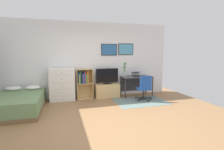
{
  "coord_description": "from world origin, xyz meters",
  "views": [
    {
      "loc": [
        -0.96,
        -3.76,
        1.63
      ],
      "look_at": [
        0.6,
        1.5,
        0.9
      ],
      "focal_mm": 27.52,
      "sensor_mm": 36.0,
      "label": 1
    }
  ],
  "objects": [
    {
      "name": "wine_glass",
      "position": [
        1.47,
        2.04,
        0.87
      ],
      "size": [
        0.07,
        0.07,
        0.18
      ],
      "color": "silver",
      "rests_on": "desk"
    },
    {
      "name": "desk",
      "position": [
        1.74,
        2.17,
        0.6
      ],
      "size": [
        1.14,
        0.56,
        0.74
      ],
      "color": "#4C4C4F",
      "rests_on": "ground_plane"
    },
    {
      "name": "bamboo_vase",
      "position": [
        1.33,
        2.27,
        0.97
      ],
      "size": [
        0.11,
        0.1,
        0.51
      ],
      "color": "silver",
      "rests_on": "desk"
    },
    {
      "name": "dresser",
      "position": [
        -0.96,
        2.15,
        0.56
      ],
      "size": [
        0.82,
        0.46,
        1.11
      ],
      "color": "white",
      "rests_on": "ground_plane"
    },
    {
      "name": "bed",
      "position": [
        -2.15,
        1.42,
        0.24
      ],
      "size": [
        1.32,
        1.94,
        0.59
      ],
      "rotation": [
        0.0,
        0.0,
        -0.02
      ],
      "color": "brown",
      "rests_on": "ground_plane"
    },
    {
      "name": "tv_stand",
      "position": [
        0.62,
        2.17,
        0.25
      ],
      "size": [
        0.88,
        0.41,
        0.5
      ],
      "color": "tan",
      "rests_on": "ground_plane"
    },
    {
      "name": "area_rug",
      "position": [
        1.54,
        1.31,
        0.0
      ],
      "size": [
        1.7,
        1.2,
        0.01
      ],
      "primitive_type": "cube",
      "color": "slate",
      "rests_on": "ground_plane"
    },
    {
      "name": "laptop",
      "position": [
        1.79,
        2.19,
        0.8
      ],
      "size": [
        0.4,
        0.42,
        0.15
      ],
      "rotation": [
        0.0,
        0.0,
        0.14
      ],
      "color": "black",
      "rests_on": "desk"
    },
    {
      "name": "television",
      "position": [
        0.62,
        2.15,
        0.78
      ],
      "size": [
        0.82,
        0.16,
        0.56
      ],
      "color": "black",
      "rests_on": "tv_stand"
    },
    {
      "name": "ground_plane",
      "position": [
        0.0,
        0.0,
        0.0
      ],
      "size": [
        7.2,
        7.2,
        0.0
      ],
      "primitive_type": "plane",
      "color": "#936B44"
    },
    {
      "name": "bookshelf",
      "position": [
        -0.22,
        2.22,
        0.63
      ],
      "size": [
        0.56,
        0.3,
        1.05
      ],
      "color": "tan",
      "rests_on": "ground_plane"
    },
    {
      "name": "office_chair",
      "position": [
        1.71,
        1.37,
        0.46
      ],
      "size": [
        0.57,
        0.58,
        0.86
      ],
      "rotation": [
        0.0,
        0.0,
        -0.11
      ],
      "color": "#232326",
      "rests_on": "ground_plane"
    },
    {
      "name": "wall_back_with_posters",
      "position": [
        0.01,
        2.43,
        1.36
      ],
      "size": [
        6.12,
        0.09,
        2.7
      ],
      "color": "white",
      "rests_on": "ground_plane"
    },
    {
      "name": "computer_mouse",
      "position": [
        2.04,
        2.06,
        0.76
      ],
      "size": [
        0.06,
        0.1,
        0.03
      ],
      "primitive_type": "ellipsoid",
      "color": "#262628",
      "rests_on": "desk"
    }
  ]
}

